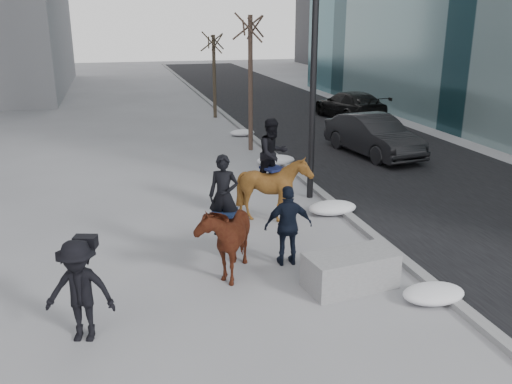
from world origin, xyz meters
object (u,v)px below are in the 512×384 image
object	(u,v)px
car_near	(373,135)
mounted_right	(274,181)
planter	(350,270)
mounted_left	(226,230)

from	to	relation	value
car_near	mounted_right	xyz separation A→B (m)	(-5.72, -5.84, 0.30)
planter	car_near	bearing A→B (deg)	61.50
car_near	planter	bearing A→B (deg)	-127.13
mounted_left	mounted_right	distance (m)	3.23
planter	car_near	distance (m)	11.18
car_near	mounted_right	world-z (taller)	mounted_right
mounted_left	mounted_right	xyz separation A→B (m)	(1.82, 2.66, 0.15)
car_near	mounted_right	size ratio (longest dim) A/B	1.76
car_near	mounted_right	bearing A→B (deg)	-143.04
planter	mounted_right	distance (m)	4.06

